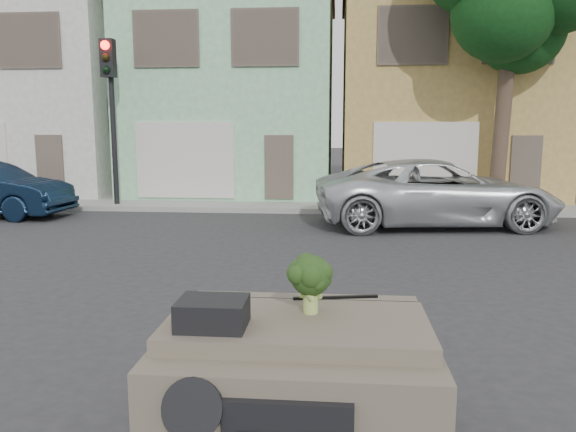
# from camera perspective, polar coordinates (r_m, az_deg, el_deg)

# --- Properties ---
(ground_plane) EXTENTS (120.00, 120.00, 0.00)m
(ground_plane) POSITION_cam_1_polar(r_m,az_deg,el_deg) (7.51, 2.64, -10.50)
(ground_plane) COLOR #303033
(ground_plane) RESTS_ON ground
(sidewalk) EXTENTS (40.00, 3.00, 0.15)m
(sidewalk) POSITION_cam_1_polar(r_m,az_deg,el_deg) (17.74, 4.06, 1.16)
(sidewalk) COLOR gray
(sidewalk) RESTS_ON ground
(townhouse_white) EXTENTS (7.20, 8.20, 7.55)m
(townhouse_white) POSITION_cam_1_polar(r_m,az_deg,el_deg) (24.37, -23.04, 11.34)
(townhouse_white) COLOR silver
(townhouse_white) RESTS_ON ground
(townhouse_mint) EXTENTS (7.20, 8.20, 7.55)m
(townhouse_mint) POSITION_cam_1_polar(r_m,az_deg,el_deg) (21.93, -5.04, 12.35)
(townhouse_mint) COLOR #94D2A1
(townhouse_mint) RESTS_ON ground
(townhouse_tan) EXTENTS (7.20, 8.20, 7.55)m
(townhouse_tan) POSITION_cam_1_polar(r_m,az_deg,el_deg) (21.92, 15.12, 12.08)
(townhouse_tan) COLOR tan
(townhouse_tan) RESTS_ON ground
(silver_pickup) EXTENTS (6.41, 3.56, 1.70)m
(silver_pickup) POSITION_cam_1_polar(r_m,az_deg,el_deg) (14.90, 14.71, -0.93)
(silver_pickup) COLOR silver
(silver_pickup) RESTS_ON ground
(traffic_signal) EXTENTS (0.40, 0.40, 5.10)m
(traffic_signal) POSITION_cam_1_polar(r_m,az_deg,el_deg) (17.90, -17.45, 8.79)
(traffic_signal) COLOR black
(traffic_signal) RESTS_ON ground
(tree_near) EXTENTS (4.40, 4.00, 8.50)m
(tree_near) POSITION_cam_1_polar(r_m,az_deg,el_deg) (17.60, 21.22, 14.15)
(tree_near) COLOR #0F3812
(tree_near) RESTS_ON ground
(car_dashboard) EXTENTS (2.00, 1.80, 1.12)m
(car_dashboard) POSITION_cam_1_polar(r_m,az_deg,el_deg) (4.52, 1.04, -16.53)
(car_dashboard) COLOR #62594A
(car_dashboard) RESTS_ON ground
(instrument_hump) EXTENTS (0.48, 0.38, 0.20)m
(instrument_hump) POSITION_cam_1_polar(r_m,az_deg,el_deg) (4.03, -7.66, -9.75)
(instrument_hump) COLOR black
(instrument_hump) RESTS_ON car_dashboard
(wiper_arm) EXTENTS (0.69, 0.15, 0.02)m
(wiper_arm) POSITION_cam_1_polar(r_m,az_deg,el_deg) (4.66, 4.86, -8.23)
(wiper_arm) COLOR black
(wiper_arm) RESTS_ON car_dashboard
(broccoli) EXTENTS (0.53, 0.53, 0.46)m
(broccoli) POSITION_cam_1_polar(r_m,az_deg,el_deg) (4.25, 2.33, -6.87)
(broccoli) COLOR #1C3311
(broccoli) RESTS_ON car_dashboard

